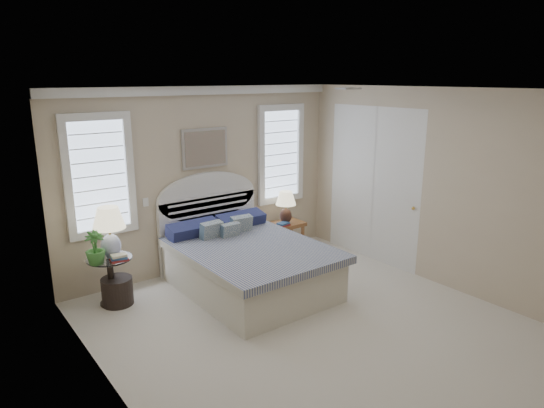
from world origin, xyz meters
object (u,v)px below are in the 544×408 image
(bed, at_px, (245,261))
(lamp_left, at_px, (109,227))
(lamp_right, at_px, (286,204))
(nightstand_right, at_px, (287,231))
(floor_pot, at_px, (117,291))
(side_table_left, at_px, (111,276))

(bed, distance_m, lamp_left, 1.84)
(bed, xyz_separation_m, lamp_right, (1.25, 0.68, 0.47))
(lamp_right, bearing_deg, nightstand_right, 9.98)
(bed, bearing_deg, lamp_right, 28.61)
(floor_pot, bearing_deg, side_table_left, 136.06)
(bed, bearing_deg, floor_pot, 161.21)
(bed, height_order, side_table_left, bed)
(bed, bearing_deg, nightstand_right, 28.03)
(side_table_left, height_order, nightstand_right, side_table_left)
(floor_pot, bearing_deg, nightstand_right, 2.92)
(floor_pot, bearing_deg, lamp_right, 2.80)
(nightstand_right, bearing_deg, lamp_left, -178.16)
(floor_pot, bearing_deg, bed, -18.79)
(bed, height_order, lamp_right, bed)
(bed, relative_size, side_table_left, 3.61)
(nightstand_right, relative_size, lamp_left, 0.81)
(bed, distance_m, nightstand_right, 1.47)
(nightstand_right, bearing_deg, floor_pot, -177.08)
(lamp_right, bearing_deg, floor_pot, -177.20)
(side_table_left, relative_size, floor_pot, 1.61)
(bed, relative_size, lamp_left, 3.46)
(lamp_left, height_order, lamp_right, lamp_left)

